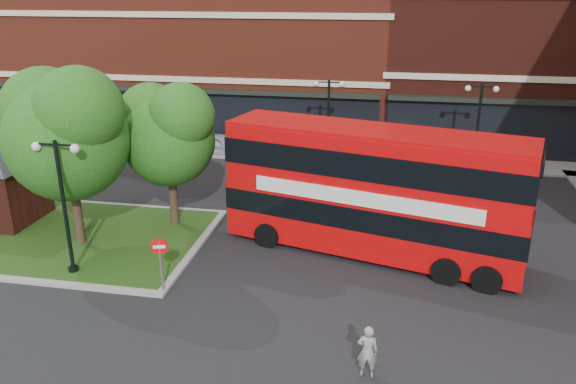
% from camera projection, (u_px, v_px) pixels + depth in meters
% --- Properties ---
extents(ground, '(120.00, 120.00, 0.00)m').
position_uv_depth(ground, '(219.00, 291.00, 19.16)').
color(ground, black).
rests_on(ground, ground).
extents(pavement_far, '(44.00, 3.00, 0.12)m').
position_uv_depth(pavement_far, '(298.00, 155.00, 34.35)').
color(pavement_far, slate).
rests_on(pavement_far, ground).
extents(terrace_far_left, '(26.00, 12.00, 14.00)m').
position_uv_depth(terrace_far_left, '(206.00, 27.00, 40.23)').
color(terrace_far_left, maroon).
rests_on(terrace_far_left, ground).
extents(terrace_far_right, '(18.00, 12.00, 16.00)m').
position_uv_depth(terrace_far_right, '(533.00, 15.00, 36.12)').
color(terrace_far_right, '#471911').
rests_on(terrace_far_right, ground).
extents(traffic_island, '(12.60, 7.60, 0.15)m').
position_uv_depth(traffic_island, '(55.00, 235.00, 23.27)').
color(traffic_island, gray).
rests_on(traffic_island, ground).
extents(tree_island_west, '(5.40, 4.71, 7.21)m').
position_uv_depth(tree_island_west, '(64.00, 128.00, 21.00)').
color(tree_island_west, '#2D2116').
rests_on(tree_island_west, ground).
extents(tree_island_east, '(4.46, 3.90, 6.29)m').
position_uv_depth(tree_island_east, '(167.00, 130.00, 22.97)').
color(tree_island_east, '#2D2116').
rests_on(tree_island_east, ground).
extents(lamp_island, '(1.72, 0.36, 5.00)m').
position_uv_depth(lamp_island, '(63.00, 201.00, 19.30)').
color(lamp_island, black).
rests_on(lamp_island, ground).
extents(lamp_far_left, '(1.72, 0.36, 5.00)m').
position_uv_depth(lamp_far_left, '(328.00, 119.00, 31.21)').
color(lamp_far_left, black).
rests_on(lamp_far_left, ground).
extents(lamp_far_right, '(1.72, 0.36, 5.00)m').
position_uv_depth(lamp_far_right, '(478.00, 125.00, 29.84)').
color(lamp_far_right, black).
rests_on(lamp_far_right, ground).
extents(bus, '(11.58, 5.36, 4.31)m').
position_uv_depth(bus, '(373.00, 184.00, 21.03)').
color(bus, '#C00709').
rests_on(bus, ground).
extents(woman, '(0.56, 0.37, 1.52)m').
position_uv_depth(woman, '(367.00, 351.00, 14.78)').
color(woman, gray).
rests_on(woman, ground).
extents(car_silver, '(3.84, 1.73, 1.28)m').
position_uv_depth(car_silver, '(219.00, 144.00, 34.53)').
color(car_silver, silver).
rests_on(car_silver, ground).
extents(car_white, '(4.12, 1.60, 1.34)m').
position_uv_depth(car_white, '(411.00, 160.00, 31.26)').
color(car_white, silver).
rests_on(car_white, ground).
extents(no_entry_sign, '(0.56, 0.20, 2.06)m').
position_uv_depth(no_entry_sign, '(160.00, 255.00, 18.50)').
color(no_entry_sign, slate).
rests_on(no_entry_sign, ground).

